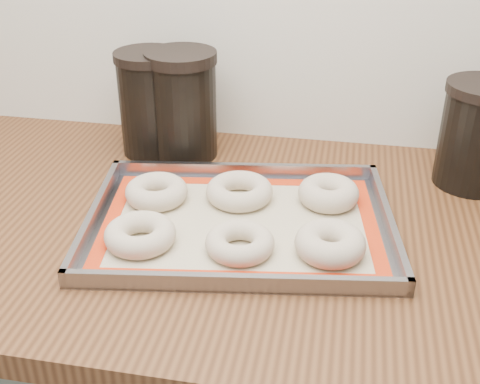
% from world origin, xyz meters
% --- Properties ---
extents(countertop, '(3.06, 0.68, 0.04)m').
position_xyz_m(countertop, '(0.00, 1.68, 0.88)').
color(countertop, brown).
rests_on(countertop, cabinet).
extents(baking_tray, '(0.50, 0.39, 0.03)m').
position_xyz_m(baking_tray, '(-0.04, 1.65, 0.91)').
color(baking_tray, gray).
rests_on(baking_tray, countertop).
extents(baking_mat, '(0.46, 0.35, 0.00)m').
position_xyz_m(baking_mat, '(-0.04, 1.65, 0.90)').
color(baking_mat, '#C6B793').
rests_on(baking_mat, baking_tray).
extents(bagel_front_left, '(0.13, 0.13, 0.03)m').
position_xyz_m(bagel_front_left, '(-0.17, 1.57, 0.92)').
color(bagel_front_left, beige).
rests_on(bagel_front_left, baking_mat).
extents(bagel_front_mid, '(0.12, 0.12, 0.03)m').
position_xyz_m(bagel_front_mid, '(-0.03, 1.58, 0.92)').
color(bagel_front_mid, beige).
rests_on(bagel_front_mid, baking_mat).
extents(bagel_front_right, '(0.12, 0.12, 0.04)m').
position_xyz_m(bagel_front_right, '(0.10, 1.60, 0.92)').
color(bagel_front_right, beige).
rests_on(bagel_front_right, baking_mat).
extents(bagel_back_left, '(0.12, 0.12, 0.03)m').
position_xyz_m(bagel_back_left, '(-0.19, 1.70, 0.92)').
color(bagel_back_left, beige).
rests_on(bagel_back_left, baking_mat).
extents(bagel_back_mid, '(0.12, 0.12, 0.03)m').
position_xyz_m(bagel_back_mid, '(-0.06, 1.73, 0.92)').
color(bagel_back_mid, beige).
rests_on(bagel_back_mid, baking_mat).
extents(bagel_back_right, '(0.11, 0.11, 0.04)m').
position_xyz_m(bagel_back_right, '(0.09, 1.74, 0.92)').
color(bagel_back_right, beige).
rests_on(bagel_back_right, baking_mat).
extents(canister_left, '(0.12, 0.12, 0.19)m').
position_xyz_m(canister_left, '(-0.25, 1.89, 1.00)').
color(canister_left, black).
rests_on(canister_left, countertop).
extents(canister_mid, '(0.13, 0.13, 0.20)m').
position_xyz_m(canister_mid, '(-0.19, 1.89, 1.00)').
color(canister_mid, black).
rests_on(canister_mid, countertop).
extents(canister_right, '(0.13, 0.13, 0.18)m').
position_xyz_m(canister_right, '(0.33, 1.87, 0.99)').
color(canister_right, black).
rests_on(canister_right, countertop).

